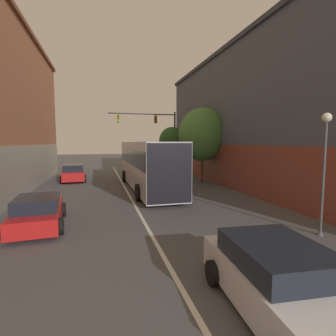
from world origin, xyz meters
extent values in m
cube|color=silver|center=(0.00, 16.01, 0.00)|extent=(0.14, 44.02, 0.01)
cube|color=#9E998E|center=(-6.55, 17.82, 1.60)|extent=(0.24, 29.12, 3.20)
cube|color=#4C515B|center=(11.95, 18.72, 5.29)|extent=(8.89, 27.02, 10.59)
cube|color=brown|center=(7.55, 18.72, 1.60)|extent=(0.24, 26.48, 3.20)
cube|color=#393D44|center=(11.95, 18.72, 10.44)|extent=(9.25, 27.29, 0.30)
cube|color=#B7B7BC|center=(1.52, 19.51, 1.82)|extent=(2.58, 12.35, 3.20)
cube|color=black|center=(1.52, 19.51, 2.40)|extent=(2.62, 12.11, 1.02)
cube|color=beige|center=(1.52, 19.51, 1.57)|extent=(2.61, 12.23, 0.32)
cube|color=black|center=(1.61, 13.37, 1.82)|extent=(2.36, 0.09, 3.07)
cylinder|color=black|center=(0.24, 23.31, 0.50)|extent=(0.31, 1.00, 1.00)
cylinder|color=black|center=(2.70, 23.35, 0.50)|extent=(0.31, 1.00, 1.00)
cylinder|color=black|center=(0.34, 15.67, 0.50)|extent=(0.31, 1.00, 1.00)
cylinder|color=black|center=(2.81, 15.71, 0.50)|extent=(0.31, 1.00, 1.00)
cube|color=silver|center=(1.62, 4.83, 0.54)|extent=(2.09, 4.44, 0.75)
cube|color=black|center=(1.63, 5.09, 1.14)|extent=(1.80, 2.36, 0.47)
cylinder|color=black|center=(0.78, 6.24, 0.30)|extent=(0.26, 0.60, 0.59)
cylinder|color=black|center=(2.64, 6.11, 0.30)|extent=(0.26, 0.60, 0.59)
cube|color=red|center=(-4.23, 12.04, 0.47)|extent=(2.04, 4.22, 0.60)
cube|color=black|center=(-4.21, 11.84, 1.02)|extent=(1.74, 2.25, 0.48)
cylinder|color=black|center=(-5.21, 13.23, 0.31)|extent=(0.27, 0.64, 0.62)
cylinder|color=black|center=(-3.46, 13.38, 0.31)|extent=(0.27, 0.64, 0.62)
cylinder|color=black|center=(-4.99, 10.70, 0.31)|extent=(0.27, 0.64, 0.62)
cylinder|color=black|center=(-3.24, 10.86, 0.31)|extent=(0.27, 0.64, 0.62)
cube|color=red|center=(-4.10, 25.11, 0.54)|extent=(2.14, 4.30, 0.73)
cube|color=black|center=(-4.08, 24.91, 1.18)|extent=(1.82, 2.30, 0.55)
cylinder|color=black|center=(-5.13, 26.32, 0.32)|extent=(0.28, 0.66, 0.64)
cylinder|color=black|center=(-3.29, 26.48, 0.32)|extent=(0.28, 0.66, 0.64)
cylinder|color=black|center=(-4.91, 23.75, 0.32)|extent=(0.28, 0.66, 0.64)
cylinder|color=black|center=(-3.07, 23.91, 0.32)|extent=(0.28, 0.66, 0.64)
cylinder|color=#333338|center=(6.09, 28.02, 3.32)|extent=(0.18, 0.18, 6.63)
cylinder|color=#333338|center=(2.58, 28.02, 6.33)|extent=(7.01, 0.12, 0.12)
cube|color=#9E8419|center=(3.99, 28.02, 5.81)|extent=(0.28, 0.24, 0.80)
sphere|color=red|center=(3.99, 27.87, 6.06)|extent=(0.18, 0.18, 0.18)
sphere|color=black|center=(3.99, 27.87, 5.81)|extent=(0.18, 0.18, 0.18)
sphere|color=black|center=(3.99, 27.87, 5.56)|extent=(0.18, 0.18, 0.18)
cube|color=#9E8419|center=(0.13, 28.02, 5.81)|extent=(0.28, 0.24, 0.80)
sphere|color=black|center=(0.13, 27.87, 6.06)|extent=(0.18, 0.18, 0.18)
sphere|color=black|center=(0.13, 27.87, 5.81)|extent=(0.18, 0.18, 0.18)
sphere|color=green|center=(0.13, 27.87, 5.56)|extent=(0.18, 0.18, 0.18)
cone|color=#47474C|center=(5.98, 8.35, 0.10)|extent=(0.26, 0.26, 0.20)
cylinder|color=#47474C|center=(5.98, 8.35, 2.07)|extent=(0.10, 0.10, 4.14)
sphere|color=#EFE5CC|center=(5.98, 8.35, 4.26)|extent=(0.34, 0.34, 0.34)
cylinder|color=#4C3823|center=(6.51, 21.19, 1.17)|extent=(0.18, 0.18, 2.35)
ellipsoid|color=#4C843D|center=(6.51, 21.19, 4.04)|extent=(4.00, 3.60, 4.40)
cylinder|color=#4C3823|center=(5.86, 28.27, 1.14)|extent=(0.22, 0.22, 2.28)
ellipsoid|color=#2D5B28|center=(5.86, 28.27, 3.50)|extent=(2.86, 2.58, 3.15)
camera|label=1|loc=(-1.76, 0.75, 3.38)|focal=28.00mm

